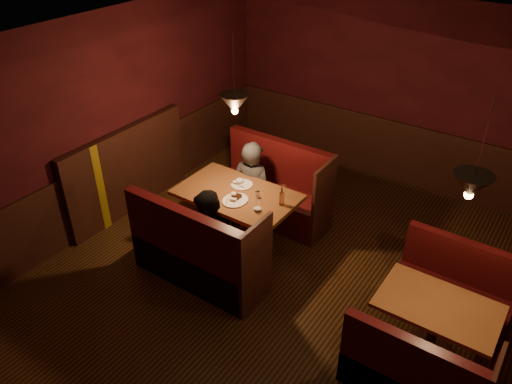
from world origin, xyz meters
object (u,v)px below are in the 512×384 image
Objects in this scene: main_bench_far at (275,194)px; diner_a at (252,173)px; second_bench_far at (454,292)px; main_table at (238,206)px; main_bench_near at (197,258)px; second_table at (435,317)px; second_bench_near at (411,379)px; diner_b at (210,221)px.

main_bench_far is 0.58m from diner_a.
second_bench_far is (2.72, -0.50, -0.07)m from main_bench_far.
main_bench_near reaches higher than main_table.
main_table is at bearing 100.25° from diner_a.
main_bench_far is (0.02, 0.87, -0.27)m from main_table.
main_bench_near is at bearing -88.87° from main_table.
second_bench_far is at bearing 87.80° from second_table.
main_table is 0.94× the size of diner_a.
main_table is 1.19× the size of second_bench_near.
main_table is 0.91× the size of main_bench_near.
diner_b reaches higher than main_table.
second_table is at bearing 157.79° from diner_a.
main_bench_far reaches higher than second_bench_near.
diner_a is at bearing 151.50° from second_bench_near.
second_bench_far is at bearing 10.32° from diner_b.
diner_b is (-0.01, 0.29, 0.37)m from main_bench_near.
second_table is 0.90× the size of second_bench_near.
second_bench_near is (2.74, -1.02, -0.34)m from main_table.
second_table is at bearing 11.60° from main_bench_near.
diner_b reaches higher than second_bench_far.
second_table is at bearing -92.20° from second_bench_far.
second_bench_near is 2.80m from diner_b.
second_table is (2.71, -0.32, -0.15)m from main_table.
second_bench_far is 0.79× the size of diner_a.
second_table is 0.73m from second_bench_far.
main_bench_far is 2.95m from second_table.
second_bench_near is at bearing -18.24° from diner_b.
main_bench_far and main_bench_near have the same top height.
second_bench_far is at bearing 7.86° from main_table.
main_bench_far is 1.75m from main_bench_near.
second_bench_far reaches higher than second_table.
main_bench_near is 3.00m from second_bench_far.
diner_a is (-2.89, 0.17, 0.53)m from second_bench_far.
main_bench_near is 1.31× the size of second_bench_near.
main_table is at bearing 159.50° from second_bench_near.
main_bench_far is 1.31× the size of second_bench_near.
main_table is 2.73m from second_table.
main_table is at bearing 91.13° from main_bench_near.
main_table reaches higher than second_bench_near.
second_table is 0.73m from second_bench_near.
main_bench_near is (0.02, -0.88, -0.27)m from main_table.
diner_b is at bearing 92.74° from diner_a.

